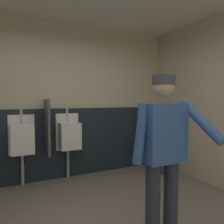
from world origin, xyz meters
TOP-DOWN VIEW (x-y plane):
  - wall_back at (0.00, 2.01)m, footprint 4.87×0.12m
  - wainscot_band_back at (0.00, 1.94)m, footprint 4.27×0.03m
  - urinal_left at (-0.64, 1.79)m, footprint 0.40×0.34m
  - urinal_middle at (0.11, 1.79)m, footprint 0.40×0.34m
  - privacy_divider_panel at (-0.26, 1.72)m, footprint 0.04×0.40m
  - person at (0.50, -0.24)m, footprint 0.63×0.60m
  - trash_bin at (1.82, 1.38)m, footprint 0.32×0.32m

SIDE VIEW (x-z plane):
  - trash_bin at x=1.82m, z-range 0.00..0.58m
  - wainscot_band_back at x=0.00m, z-range 0.00..1.24m
  - urinal_left at x=-0.64m, z-range 0.16..1.40m
  - urinal_middle at x=0.11m, z-range 0.16..1.40m
  - person at x=0.50m, z-range 0.13..1.75m
  - privacy_divider_panel at x=-0.26m, z-range 0.50..1.40m
  - wall_back at x=0.00m, z-range 0.00..2.74m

